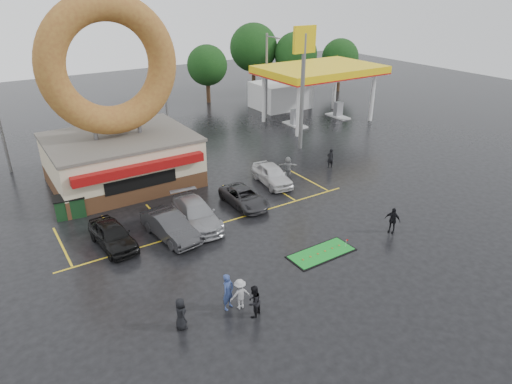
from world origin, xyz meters
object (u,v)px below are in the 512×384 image
person_cameraman (392,220)px  dumpster (70,207)px  car_silver (196,214)px  putting_green (321,253)px  donut_shop (118,126)px  streetlight_right (267,75)px  car_grey (244,197)px  car_white (272,174)px  car_black (113,235)px  shell_sign (303,66)px  gas_station (302,82)px  car_dgrey (170,226)px  person_blue (228,292)px  streetlight_mid (165,90)px

person_cameraman → dumpster: size_ratio=0.90×
car_silver → putting_green: car_silver is taller
donut_shop → putting_green: donut_shop is taller
dumpster → streetlight_right: bearing=35.5°
car_grey → car_white: 4.16m
streetlight_right → donut_shop: bearing=-154.8°
streetlight_right → car_white: (-9.71, -15.14, -4.04)m
person_cameraman → car_grey: bearing=-168.7°
streetlight_right → car_black: (-22.46, -17.53, -4.06)m
streetlight_right → car_white: bearing=-122.7°
shell_sign → car_silver: size_ratio=2.05×
gas_station → car_silver: gas_station is taller
streetlight_right → car_dgrey: size_ratio=1.97×
dumpster → putting_green: 16.39m
person_blue → putting_green: 6.88m
car_dgrey → putting_green: size_ratio=1.16×
donut_shop → shell_sign: size_ratio=1.27×
gas_station → putting_green: size_ratio=3.47×
car_black → car_grey: bearing=-2.4°
gas_station → streetlight_mid: (-16.00, -0.02, 1.08)m
streetlight_right → person_blue: 32.72m
dumpster → putting_green: dumpster is taller
streetlight_mid → car_dgrey: 19.32m
streetlight_right → car_black: bearing=-142.0°
gas_station → car_dgrey: gas_station is taller
car_grey → car_white: car_white is taller
person_blue → putting_green: (6.71, 1.24, -0.89)m
person_blue → streetlight_right: bearing=27.6°
car_white → person_blue: size_ratio=2.36×
donut_shop → streetlight_right: donut_shop is taller
person_blue → dumpster: (-4.05, 13.58, -0.27)m
streetlight_mid → person_blue: (-7.61, -24.91, -3.86)m
gas_station → person_blue: bearing=-133.4°
donut_shop → car_silver: size_ratio=2.61×
shell_sign → car_silver: 17.61m
car_white → dumpster: size_ratio=2.41×
car_black → putting_green: bearing=-41.9°
streetlight_right → car_dgrey: bearing=-136.4°
putting_green → car_dgrey: bearing=135.7°
car_white → putting_green: bearing=-100.8°
shell_sign → person_cameraman: (-4.74, -15.16, -6.56)m
gas_station → shell_sign: bearing=-128.1°
car_dgrey → car_black: bearing=156.5°
donut_shop → car_grey: donut_shop is taller
shell_sign → car_dgrey: size_ratio=2.32×
shell_sign → car_grey: (-10.38, -7.18, -6.79)m
car_dgrey → car_silver: bearing=9.2°
shell_sign → car_white: 10.79m
car_white → putting_green: car_white is taller
car_dgrey → car_white: car_dgrey is taller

